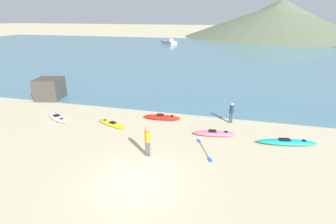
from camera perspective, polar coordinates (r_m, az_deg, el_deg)
ground_plane at (r=13.09m, az=-7.11°, el=-14.98°), size 400.00×400.00×0.00m
bay_water at (r=54.98m, az=10.54°, el=12.29°), size 160.00×70.00×0.06m
far_hill_left at (r=104.59m, az=22.33°, el=17.89°), size 63.26×63.26×10.84m
far_hill_midleft at (r=108.84m, az=23.24°, el=18.34°), size 49.61×49.61×12.82m
kayak_on_sand_0 at (r=17.67m, az=10.06°, el=-4.62°), size 2.84×1.13×0.36m
kayak_on_sand_1 at (r=21.71m, az=-22.92°, el=-1.18°), size 2.69×1.97×0.33m
kayak_on_sand_2 at (r=17.84m, az=24.51°, el=-6.00°), size 3.63×1.31×0.37m
kayak_on_sand_3 at (r=20.01m, az=-1.33°, el=-1.16°), size 2.90×0.96×0.40m
kayak_on_sand_4 at (r=19.39m, az=-12.15°, el=-2.55°), size 2.71×1.56×0.29m
person_near_foreground at (r=14.67m, az=-4.49°, el=-6.12°), size 0.36×0.31×1.76m
person_near_waterline at (r=19.69m, az=13.64°, el=0.10°), size 0.32×0.27×1.56m
moored_boat_1 at (r=73.97m, az=0.25°, el=15.02°), size 5.11×5.14×1.28m
loose_paddle at (r=15.87m, az=7.83°, el=-8.12°), size 1.28×2.62×0.03m
shoreline_rock at (r=27.15m, az=-24.37°, el=4.63°), size 2.64×2.66×1.97m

